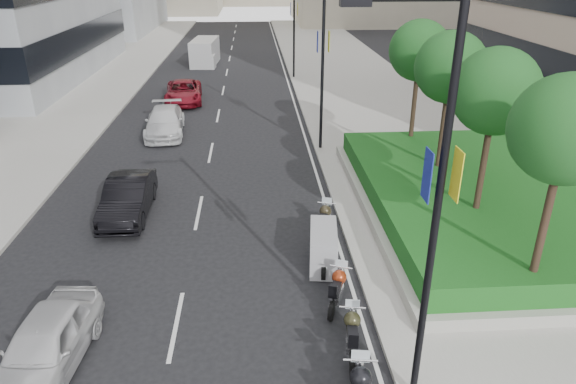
{
  "coord_description": "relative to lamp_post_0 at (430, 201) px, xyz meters",
  "views": [
    {
      "loc": [
        0.83,
        -7.62,
        9.28
      ],
      "look_at": [
        1.92,
        8.32,
        2.0
      ],
      "focal_mm": 32.0,
      "sensor_mm": 36.0,
      "label": 1
    }
  ],
  "objects": [
    {
      "name": "sidewalk_right",
      "position": [
        4.86,
        29.0,
        -4.99
      ],
      "size": [
        10.0,
        100.0,
        0.15
      ],
      "primitive_type": "cube",
      "color": "#9E9B93",
      "rests_on": "ground"
    },
    {
      "name": "sidewalk_left",
      "position": [
        -16.14,
        29.0,
        -4.99
      ],
      "size": [
        8.0,
        100.0,
        0.15
      ],
      "primitive_type": "cube",
      "color": "#9E9B93",
      "rests_on": "ground"
    },
    {
      "name": "lane_edge",
      "position": [
        -0.44,
        29.0,
        -5.06
      ],
      "size": [
        0.12,
        100.0,
        0.01
      ],
      "primitive_type": "cube",
      "color": "silver",
      "rests_on": "ground"
    },
    {
      "name": "lane_centre",
      "position": [
        -5.64,
        29.0,
        -5.06
      ],
      "size": [
        0.12,
        100.0,
        0.01
      ],
      "primitive_type": "cube",
      "color": "silver",
      "rests_on": "ground"
    },
    {
      "name": "planter",
      "position": [
        5.86,
        9.0,
        -4.72
      ],
      "size": [
        10.0,
        14.0,
        0.4
      ],
      "primitive_type": "cube",
      "color": "#A1A096",
      "rests_on": "sidewalk_right"
    },
    {
      "name": "hedge",
      "position": [
        5.86,
        9.0,
        -4.12
      ],
      "size": [
        9.4,
        13.4,
        0.8
      ],
      "primitive_type": "cube",
      "color": "#164E16",
      "rests_on": "planter"
    },
    {
      "name": "tree_0",
      "position": [
        4.36,
        3.0,
        0.36
      ],
      "size": [
        2.8,
        2.8,
        6.3
      ],
      "color": "#332319",
      "rests_on": "planter"
    },
    {
      "name": "tree_1",
      "position": [
        4.36,
        7.0,
        0.36
      ],
      "size": [
        2.8,
        2.8,
        6.3
      ],
      "color": "#332319",
      "rests_on": "planter"
    },
    {
      "name": "tree_2",
      "position": [
        4.36,
        11.0,
        0.36
      ],
      "size": [
        2.8,
        2.8,
        6.3
      ],
      "color": "#332319",
      "rests_on": "planter"
    },
    {
      "name": "tree_3",
      "position": [
        4.36,
        15.0,
        0.36
      ],
      "size": [
        2.8,
        2.8,
        6.3
      ],
      "color": "#332319",
      "rests_on": "planter"
    },
    {
      "name": "lamp_post_0",
      "position": [
        0.0,
        0.0,
        0.0
      ],
      "size": [
        2.34,
        0.45,
        9.0
      ],
      "color": "black",
      "rests_on": "ground"
    },
    {
      "name": "lamp_post_1",
      "position": [
        0.0,
        17.0,
        0.0
      ],
      "size": [
        2.34,
        0.45,
        9.0
      ],
      "color": "black",
      "rests_on": "ground"
    },
    {
      "name": "lamp_post_2",
      "position": [
        0.0,
        35.0,
        0.0
      ],
      "size": [
        2.34,
        0.45,
        9.0
      ],
      "color": "black",
      "rests_on": "ground"
    },
    {
      "name": "motorcycle_3",
      "position": [
        -0.97,
        1.68,
        -4.52
      ],
      "size": [
        0.69,
        2.06,
        1.03
      ],
      "rotation": [
        0.0,
        0.0,
        1.41
      ],
      "color": "black",
      "rests_on": "ground"
    },
    {
      "name": "motorcycle_4",
      "position": [
        -1.03,
        3.68,
        -4.53
      ],
      "size": [
        0.91,
        1.93,
        1.0
      ],
      "rotation": [
        0.0,
        0.0,
        1.21
      ],
      "color": "black",
      "rests_on": "ground"
    },
    {
      "name": "motorcycle_5",
      "position": [
        -1.17,
        5.84,
        -4.42
      ],
      "size": [
        1.1,
        2.24,
        1.29
      ],
      "rotation": [
        0.0,
        0.0,
        1.45
      ],
      "color": "black",
      "rests_on": "ground"
    },
    {
      "name": "motorcycle_6",
      "position": [
        -0.85,
        7.97,
        -4.52
      ],
      "size": [
        0.85,
        2.0,
        1.02
      ],
      "rotation": [
        0.0,
        0.0,
        1.27
      ],
      "color": "black",
      "rests_on": "ground"
    },
    {
      "name": "car_a",
      "position": [
        -8.54,
        1.57,
        -4.35
      ],
      "size": [
        2.03,
        4.32,
        1.43
      ],
      "primitive_type": "imported",
      "rotation": [
        0.0,
        0.0,
        -0.08
      ],
      "color": "silver",
      "rests_on": "ground"
    },
    {
      "name": "car_b",
      "position": [
        -8.35,
        9.98,
        -4.32
      ],
      "size": [
        1.65,
        4.56,
        1.5
      ],
      "primitive_type": "imported",
      "rotation": [
        0.0,
        0.0,
        0.01
      ],
      "color": "black",
      "rests_on": "ground"
    },
    {
      "name": "car_c",
      "position": [
        -8.45,
        20.33,
        -4.32
      ],
      "size": [
        2.45,
        5.26,
        1.48
      ],
      "primitive_type": "imported",
      "rotation": [
        0.0,
        0.0,
        0.07
      ],
      "color": "silver",
      "rests_on": "ground"
    },
    {
      "name": "car_d",
      "position": [
        -8.23,
        27.62,
        -4.32
      ],
      "size": [
        2.89,
        5.52,
        1.48
      ],
      "primitive_type": "imported",
      "rotation": [
        0.0,
        0.0,
        0.08
      ],
      "color": "maroon",
      "rests_on": "ground"
    },
    {
      "name": "delivery_van",
      "position": [
        -7.84,
        41.83,
        -3.98
      ],
      "size": [
        2.53,
        5.71,
        2.33
      ],
      "rotation": [
        0.0,
        0.0,
        -0.08
      ],
      "color": "#B3B4B6",
      "rests_on": "ground"
    }
  ]
}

